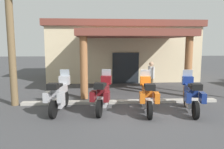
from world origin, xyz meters
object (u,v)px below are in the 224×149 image
object	(u,v)px
motorcycle_maroon	(103,94)
pedestrian	(151,75)
motorcycle_orange	(147,95)
palm_tree_roadside	(8,1)
motorcycle_silver	(59,95)
motorcycle_blue	(191,95)
motel_building	(121,50)

from	to	relation	value
motorcycle_maroon	pedestrian	distance (m)	3.95
motorcycle_maroon	motorcycle_orange	distance (m)	1.75
motorcycle_orange	palm_tree_roadside	bearing A→B (deg)	81.50
motorcycle_silver	motorcycle_blue	bearing A→B (deg)	-86.86
motorcycle_orange	motorcycle_blue	distance (m)	1.73
motorcycle_blue	palm_tree_roadside	distance (m)	8.37
motorcycle_maroon	motorcycle_orange	bearing A→B (deg)	-88.09
motorcycle_orange	motorcycle_maroon	bearing A→B (deg)	85.98
motel_building	pedestrian	xyz separation A→B (m)	(0.97, -6.04, -1.19)
motorcycle_maroon	palm_tree_roadside	size ratio (longest dim) A/B	0.37
motorcycle_silver	motorcycle_maroon	distance (m)	1.72
motel_building	palm_tree_roadside	size ratio (longest dim) A/B	1.87
motorcycle_blue	pedestrian	world-z (taller)	pedestrian
motorcycle_blue	motorcycle_silver	bearing A→B (deg)	96.41
motorcycle_silver	motorcycle_maroon	xyz separation A→B (m)	(1.72, -0.02, 0.00)
motorcycle_maroon	motorcycle_orange	xyz separation A→B (m)	(1.72, -0.31, 0.00)
motorcycle_maroon	motorcycle_blue	distance (m)	3.47
motorcycle_orange	motorcycle_blue	xyz separation A→B (m)	(1.72, -0.10, 0.00)
motel_building	motorcycle_orange	bearing A→B (deg)	-90.39
motorcycle_orange	palm_tree_roadside	world-z (taller)	palm_tree_roadside
motorcycle_silver	motorcycle_blue	size ratio (longest dim) A/B	1.01
motel_building	pedestrian	bearing A→B (deg)	-81.46
motorcycle_blue	motel_building	bearing A→B (deg)	21.78
motorcycle_silver	motorcycle_blue	distance (m)	5.19
motorcycle_maroon	motorcycle_orange	size ratio (longest dim) A/B	0.99
motorcycle_orange	pedestrian	xyz separation A→B (m)	(0.94, 3.21, 0.31)
motorcycle_silver	motorcycle_blue	xyz separation A→B (m)	(5.17, -0.43, 0.00)
motorcycle_orange	motel_building	bearing A→B (deg)	6.37
motorcycle_maroon	palm_tree_roadside	world-z (taller)	palm_tree_roadside
motorcycle_silver	motorcycle_maroon	bearing A→B (deg)	-82.90
motel_building	palm_tree_roadside	distance (m)	9.82
motorcycle_silver	motorcycle_orange	distance (m)	3.46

